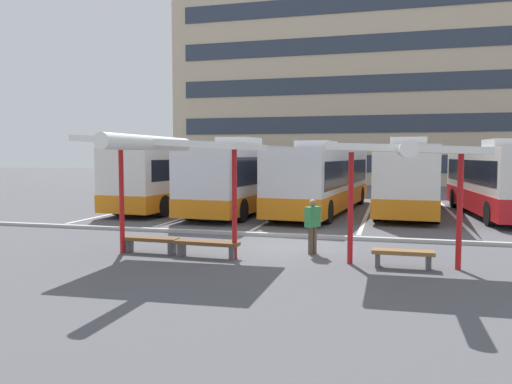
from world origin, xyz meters
The scene contains 19 objects.
ground_plane centered at (0.00, 0.00, 0.00)m, with size 160.00×160.00×0.00m, color #515156.
terminal_building centered at (0.03, 39.38, 9.12)m, with size 36.78×13.17×20.97m.
coach_bus_0 centered at (-7.69, 10.63, 1.61)m, with size 3.53×12.60×3.50m.
coach_bus_1 centered at (-3.86, 9.74, 1.68)m, with size 3.45×12.25×3.63m.
coach_bus_2 centered at (-0.21, 10.11, 1.58)m, with size 3.72×12.17×3.46m.
coach_bus_3 centered at (3.88, 10.53, 1.66)m, with size 3.23×10.49×3.60m.
coach_bus_4 centered at (7.69, 10.35, 1.59)m, with size 3.18×10.64×3.49m.
lane_stripe_0 centered at (-9.82, 9.99, 0.00)m, with size 0.16×14.00×0.01m, color white.
lane_stripe_1 centered at (-5.89, 9.99, 0.00)m, with size 0.16×14.00×0.01m, color white.
lane_stripe_2 centered at (-1.96, 9.99, 0.00)m, with size 0.16×14.00×0.01m, color white.
lane_stripe_3 centered at (1.96, 9.99, 0.00)m, with size 0.16×14.00×0.01m, color white.
lane_stripe_4 centered at (5.89, 9.99, 0.00)m, with size 0.16×14.00×0.01m, color white.
waiting_shelter_0 centered at (-2.73, -2.24, 3.07)m, with size 4.38×5.43×3.33m.
bench_0 centered at (-3.63, -1.79, 0.34)m, with size 1.69×0.46×0.45m.
bench_1 centered at (-1.83, -1.97, 0.34)m, with size 1.84×0.51×0.45m.
waiting_shelter_1 centered at (3.34, -2.04, 2.88)m, with size 3.63×4.32×3.11m.
bench_2 centered at (3.34, -1.97, 0.33)m, with size 1.51×0.43×0.45m.
platform_kerb centered at (0.00, 1.98, 0.06)m, with size 44.00×0.24×0.12m, color #ADADA8.
waiting_passenger_0 centered at (0.90, -0.74, 0.89)m, with size 0.43×0.50×1.56m.
Camera 1 is at (3.00, -14.93, 2.82)m, focal length 35.59 mm.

